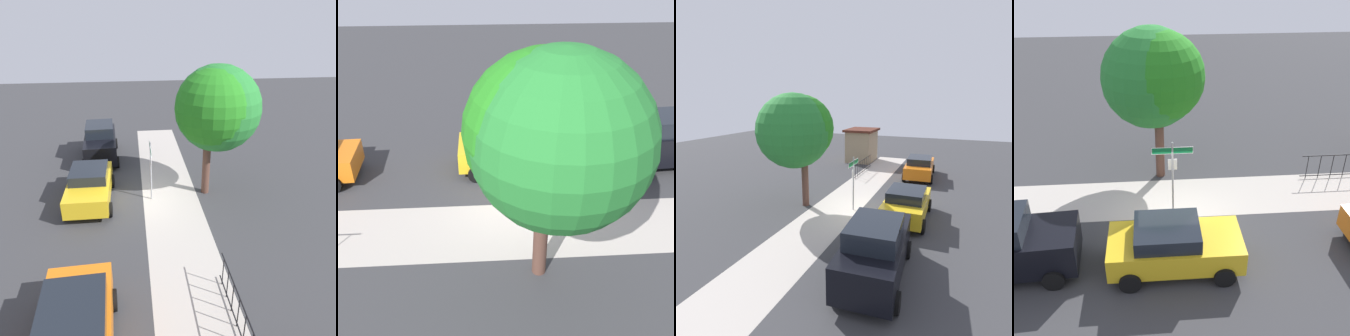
% 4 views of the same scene
% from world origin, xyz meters
% --- Properties ---
extents(ground_plane, '(60.00, 60.00, 0.00)m').
position_xyz_m(ground_plane, '(0.00, 0.00, 0.00)').
color(ground_plane, '#38383A').
extents(sidewalk_strip, '(24.00, 2.60, 0.00)m').
position_xyz_m(sidewalk_strip, '(2.00, 1.30, 0.00)').
color(sidewalk_strip, '#B4ABA1').
rests_on(sidewalk_strip, ground_plane).
extents(street_sign, '(1.42, 0.07, 2.86)m').
position_xyz_m(street_sign, '(-0.01, 0.40, 1.99)').
color(street_sign, '#9EA0A5').
rests_on(street_sign, ground_plane).
extents(shade_tree, '(4.00, 3.92, 6.05)m').
position_xyz_m(shade_tree, '(-0.52, 3.42, 4.20)').
color(shade_tree, brown).
rests_on(shade_tree, ground_plane).
extents(car_black, '(4.47, 2.22, 2.06)m').
position_xyz_m(car_black, '(-5.24, -2.27, 1.02)').
color(car_black, black).
rests_on(car_black, ground_plane).
extents(car_yellow, '(4.01, 2.09, 1.58)m').
position_xyz_m(car_yellow, '(-0.16, -2.42, 0.82)').
color(car_yellow, gold).
rests_on(car_yellow, ground_plane).
extents(iron_fence, '(4.23, 0.04, 1.07)m').
position_xyz_m(iron_fence, '(7.51, 2.30, 0.56)').
color(iron_fence, black).
rests_on(iron_fence, ground_plane).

